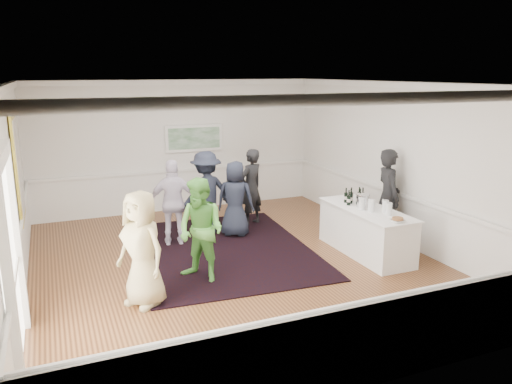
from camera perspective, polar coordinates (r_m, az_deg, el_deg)
name	(u,v)px	position (r m, az deg, el deg)	size (l,w,h in m)	color
floor	(235,263)	(9.15, -2.39, -8.11)	(8.00, 8.00, 0.00)	brown
ceiling	(233,83)	(8.50, -2.61, 12.36)	(7.00, 8.00, 0.02)	white
wall_left	(12,196)	(8.20, -26.11, -0.37)	(0.02, 8.00, 3.20)	white
wall_right	(398,163)	(10.40, 15.94, 3.21)	(0.02, 8.00, 3.20)	white
wall_back	(178,146)	(12.46, -8.91, 5.22)	(7.00, 0.02, 3.20)	white
wall_front	(370,251)	(5.25, 12.91, -6.60)	(7.00, 0.02, 3.20)	white
wainscoting	(235,237)	(8.98, -2.42, -5.14)	(7.00, 8.00, 1.00)	white
mirror	(18,167)	(9.43, -25.56, 2.60)	(0.05, 1.25, 1.85)	gold
doorway	(10,248)	(6.41, -26.27, -5.71)	(0.10, 1.78, 2.56)	white
landscape_painting	(194,138)	(12.48, -7.09, 6.13)	(1.44, 0.06, 0.66)	white
area_rug	(222,249)	(9.80, -3.94, -6.56)	(3.28, 4.30, 0.02)	black
serving_table	(366,231)	(9.69, 12.44, -4.37)	(0.83, 2.18, 0.88)	white
bartender	(388,197)	(10.24, 14.86, -0.53)	(0.70, 0.46, 1.92)	black
guest_tan	(142,249)	(7.49, -12.92, -6.35)	(0.85, 0.55, 1.74)	tan
guest_green	(201,230)	(8.20, -6.30, -4.37)	(0.84, 0.65, 1.73)	#61BB4B
guest_lilac	(174,203)	(9.97, -9.36, -1.23)	(1.01, 0.42, 1.72)	silver
guest_dark_a	(206,193)	(10.57, -5.70, -0.10)	(1.15, 0.66, 1.78)	#1B202E
guest_dark_b	(251,187)	(11.13, -0.57, 0.54)	(0.63, 0.41, 1.73)	black
guest_navy	(235,199)	(10.40, -2.39, -0.79)	(0.78, 0.51, 1.60)	#1B202E
wine_bottles	(354,195)	(9.89, 11.16, -0.36)	(0.45, 0.26, 0.31)	black
juice_pitchers	(377,206)	(9.34, 13.62, -1.54)	(0.42, 0.60, 0.24)	#6EA73B
ice_bucket	(363,201)	(9.65, 12.08, -1.00)	(0.26, 0.26, 0.24)	silver
nut_bowl	(398,220)	(8.84, 15.87, -3.09)	(0.24, 0.24, 0.08)	white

